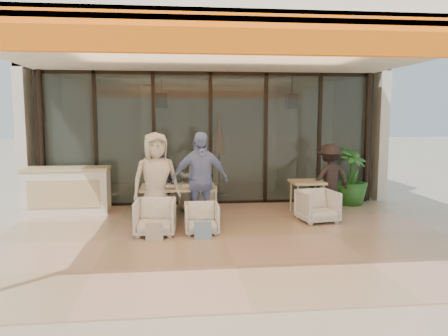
# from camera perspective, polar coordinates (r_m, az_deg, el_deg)

# --- Properties ---
(ground) EXTENTS (70.00, 70.00, 0.00)m
(ground) POSITION_cam_1_polar(r_m,az_deg,el_deg) (7.85, -0.02, -9.16)
(ground) COLOR #C6B293
(ground) RESTS_ON ground
(terrace_floor) EXTENTS (8.00, 6.00, 0.01)m
(terrace_floor) POSITION_cam_1_polar(r_m,az_deg,el_deg) (7.85, -0.02, -9.13)
(terrace_floor) COLOR tan
(terrace_floor) RESTS_ON ground
(terrace_structure) EXTENTS (8.00, 6.00, 3.40)m
(terrace_structure) POSITION_cam_1_polar(r_m,az_deg,el_deg) (7.36, 0.20, 15.32)
(terrace_structure) COLOR silver
(terrace_structure) RESTS_ON ground
(glass_storefront) EXTENTS (8.08, 0.10, 3.20)m
(glass_storefront) POSITION_cam_1_polar(r_m,az_deg,el_deg) (10.55, -1.77, 3.78)
(glass_storefront) COLOR #9EADA3
(glass_storefront) RESTS_ON ground
(interior_block) EXTENTS (9.05, 3.62, 3.52)m
(interior_block) POSITION_cam_1_polar(r_m,az_deg,el_deg) (12.84, -2.54, 7.14)
(interior_block) COLOR silver
(interior_block) RESTS_ON ground
(host_counter) EXTENTS (1.85, 0.65, 1.04)m
(host_counter) POSITION_cam_1_polar(r_m,az_deg,el_deg) (10.22, -19.82, -2.75)
(host_counter) COLOR silver
(host_counter) RESTS_ON ground
(dining_table) EXTENTS (1.50, 0.90, 0.93)m
(dining_table) POSITION_cam_1_polar(r_m,az_deg,el_deg) (8.91, -6.04, -2.74)
(dining_table) COLOR tan
(dining_table) RESTS_ON ground
(chair_far_left) EXTENTS (0.69, 0.65, 0.64)m
(chair_far_left) POSITION_cam_1_polar(r_m,az_deg,el_deg) (9.91, -8.43, -3.94)
(chair_far_left) COLOR white
(chair_far_left) RESTS_ON ground
(chair_far_right) EXTENTS (0.85, 0.83, 0.70)m
(chair_far_right) POSITION_cam_1_polar(r_m,az_deg,el_deg) (9.91, -3.56, -3.71)
(chair_far_right) COLOR white
(chair_far_right) RESTS_ON ground
(chair_near_left) EXTENTS (0.75, 0.71, 0.74)m
(chair_near_left) POSITION_cam_1_polar(r_m,az_deg,el_deg) (8.05, -8.96, -6.14)
(chair_near_left) COLOR white
(chair_near_left) RESTS_ON ground
(chair_near_right) EXTENTS (0.62, 0.58, 0.63)m
(chair_near_right) POSITION_cam_1_polar(r_m,az_deg,el_deg) (8.06, -2.94, -6.41)
(chair_near_right) COLOR white
(chair_near_right) RESTS_ON ground
(diner_navy) EXTENTS (0.63, 0.43, 1.67)m
(diner_navy) POSITION_cam_1_polar(r_m,az_deg,el_deg) (9.34, -8.60, -1.41)
(diner_navy) COLOR #1A1F39
(diner_navy) RESTS_ON ground
(diner_grey) EXTENTS (0.82, 0.64, 1.68)m
(diner_grey) POSITION_cam_1_polar(r_m,az_deg,el_deg) (9.34, -3.45, -1.33)
(diner_grey) COLOR slate
(diner_grey) RESTS_ON ground
(diner_cream) EXTENTS (1.04, 0.82, 1.86)m
(diner_cream) POSITION_cam_1_polar(r_m,az_deg,el_deg) (8.43, -8.87, -1.65)
(diner_cream) COLOR beige
(diner_cream) RESTS_ON ground
(diner_periwinkle) EXTENTS (1.14, 0.59, 1.87)m
(diner_periwinkle) POSITION_cam_1_polar(r_m,az_deg,el_deg) (8.43, -3.16, -1.56)
(diner_periwinkle) COLOR #7A8DCB
(diner_periwinkle) RESTS_ON ground
(tote_bag_cream) EXTENTS (0.30, 0.10, 0.34)m
(tote_bag_cream) POSITION_cam_1_polar(r_m,az_deg,el_deg) (7.71, -9.08, -8.24)
(tote_bag_cream) COLOR silver
(tote_bag_cream) RESTS_ON ground
(tote_bag_blue) EXTENTS (0.30, 0.10, 0.34)m
(tote_bag_blue) POSITION_cam_1_polar(r_m,az_deg,el_deg) (7.71, -2.77, -8.16)
(tote_bag_blue) COLOR #99BFD8
(tote_bag_blue) RESTS_ON ground
(side_table) EXTENTS (0.70, 0.70, 0.74)m
(side_table) POSITION_cam_1_polar(r_m,az_deg,el_deg) (9.75, 10.78, -2.28)
(side_table) COLOR tan
(side_table) RESTS_ON ground
(side_chair) EXTENTS (0.81, 0.77, 0.73)m
(side_chair) POSITION_cam_1_polar(r_m,az_deg,el_deg) (9.09, 12.12, -4.71)
(side_chair) COLOR white
(side_chair) RESTS_ON ground
(standing_woman) EXTENTS (1.12, 0.82, 1.55)m
(standing_woman) POSITION_cam_1_polar(r_m,az_deg,el_deg) (10.07, 13.61, -1.29)
(standing_woman) COLOR black
(standing_woman) RESTS_ON ground
(potted_palm) EXTENTS (1.09, 1.09, 1.40)m
(potted_palm) POSITION_cam_1_polar(r_m,az_deg,el_deg) (10.95, 16.30, -1.12)
(potted_palm) COLOR #1E5919
(potted_palm) RESTS_ON ground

